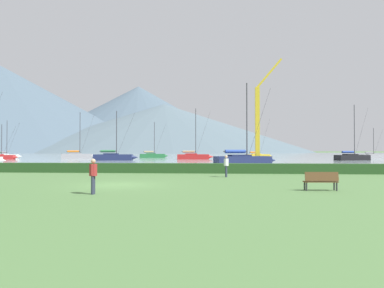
{
  "coord_description": "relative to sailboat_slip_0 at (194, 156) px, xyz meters",
  "views": [
    {
      "loc": [
        5.89,
        -20.37,
        2.05
      ],
      "look_at": [
        -0.35,
        59.69,
        3.41
      ],
      "focal_mm": 33.06,
      "sensor_mm": 36.0,
      "label": 1
    }
  ],
  "objects": [
    {
      "name": "hedge_line",
      "position": [
        -0.17,
        -46.44,
        -0.25
      ],
      "size": [
        80.0,
        1.2,
        0.86
      ],
      "primitive_type": "cube",
      "color": "#284C23",
      "rests_on": "ground_plane"
    },
    {
      "name": "dock_crane",
      "position": [
        12.93,
        -11.38,
        5.47
      ],
      "size": [
        5.58,
        2.0,
        19.1
      ],
      "color": "#333338",
      "rests_on": "ground_plane"
    },
    {
      "name": "sailboat_slip_11",
      "position": [
        -28.64,
        5.56,
        0.01
      ],
      "size": [
        8.31,
        4.13,
        11.24
      ],
      "rotation": [
        0.0,
        0.0,
        0.26
      ],
      "color": "#9E9EA3",
      "rests_on": "harbor_water"
    },
    {
      "name": "sailboat_slip_0",
      "position": [
        0.0,
        0.0,
        0.0
      ],
      "size": [
        8.12,
        2.9,
        11.23
      ],
      "rotation": [
        0.0,
        0.0,
        0.08
      ],
      "color": "red",
      "rests_on": "harbor_water"
    },
    {
      "name": "sailboat_slip_4",
      "position": [
        32.2,
        -5.1,
        -0.01
      ],
      "size": [
        7.95,
        4.29,
        11.11
      ],
      "rotation": [
        0.0,
        0.0,
        0.31
      ],
      "color": "black",
      "rests_on": "harbor_water"
    },
    {
      "name": "sailboat_slip_9",
      "position": [
        -47.14,
        5.51,
        -0.09
      ],
      "size": [
        7.18,
        3.67,
        9.34
      ],
      "rotation": [
        0.0,
        0.0,
        0.28
      ],
      "color": "white",
      "rests_on": "harbor_water"
    },
    {
      "name": "person_seated_viewer",
      "position": [
        6.23,
        -50.97,
        0.3
      ],
      "size": [
        0.36,
        0.56,
        1.65
      ],
      "rotation": [
        0.0,
        0.0,
        -0.17
      ],
      "color": "#2D3347",
      "rests_on": "ground_plane"
    },
    {
      "name": "sailboat_slip_2",
      "position": [
        -15.24,
        -9.03,
        0.03
      ],
      "size": [
        8.81,
        3.55,
        9.83
      ],
      "rotation": [
        0.0,
        0.0,
        0.14
      ],
      "color": "navy",
      "rests_on": "harbor_water"
    },
    {
      "name": "distant_hill_central_peak",
      "position": [
        -86.75,
        319.21,
        36.79
      ],
      "size": [
        264.12,
        264.12,
        74.93
      ],
      "primitive_type": "cone",
      "color": "#4C6070",
      "rests_on": "ground_plane"
    },
    {
      "name": "ground_plane",
      "position": [
        -0.17,
        -57.44,
        -0.68
      ],
      "size": [
        1000.0,
        1000.0,
        0.0
      ],
      "primitive_type": "plane",
      "color": "#517A42"
    },
    {
      "name": "sailboat_slip_5",
      "position": [
        15.6,
        14.13,
        -0.08
      ],
      "size": [
        7.11,
        3.53,
        10.65
      ],
      "rotation": [
        0.0,
        0.0,
        0.26
      ],
      "color": "gold",
      "rests_on": "harbor_water"
    },
    {
      "name": "sailboat_slip_3",
      "position": [
        44.7,
        15.76,
        -0.14
      ],
      "size": [
        6.64,
        3.16,
        7.71
      ],
      "rotation": [
        0.0,
        0.0,
        0.23
      ],
      "color": "#9E9EA3",
      "rests_on": "harbor_water"
    },
    {
      "name": "park_bench_near_path",
      "position": [
        10.82,
        -59.56,
        -0.15
      ],
      "size": [
        1.7,
        0.58,
        0.95
      ],
      "rotation": [
        0.0,
        0.0,
        0.07
      ],
      "color": "brown",
      "rests_on": "ground_plane"
    },
    {
      "name": "harbor_water",
      "position": [
        -0.17,
        79.56,
        -0.68
      ],
      "size": [
        320.0,
        246.0,
        0.0
      ],
      "primitive_type": "cube",
      "color": "#8C9EA3",
      "rests_on": "ground_plane"
    },
    {
      "name": "distant_hill_west_ridge",
      "position": [
        -43.62,
        233.54,
        20.8
      ],
      "size": [
        256.69,
        256.69,
        42.95
      ],
      "primitive_type": "cone",
      "color": "slate",
      "rests_on": "ground_plane"
    },
    {
      "name": "person_standing_walker",
      "position": [
        -0.12,
        -61.84,
        0.3
      ],
      "size": [
        0.36,
        0.57,
        1.65
      ],
      "rotation": [
        0.0,
        0.0,
        0.05
      ],
      "color": "#2D3347",
      "rests_on": "ground_plane"
    },
    {
      "name": "sailboat_slip_6",
      "position": [
        -11.82,
        13.89,
        -0.05
      ],
      "size": [
        7.64,
        3.86,
        9.39
      ],
      "rotation": [
        0.0,
        0.0,
        0.27
      ],
      "color": "#236B38",
      "rests_on": "harbor_water"
    },
    {
      "name": "sailboat_slip_10",
      "position": [
        8.98,
        -29.07,
        0.06
      ],
      "size": [
        8.91,
        4.89,
        11.3
      ],
      "rotation": [
        0.0,
        0.0,
        0.33
      ],
      "color": "navy",
      "rests_on": "harbor_water"
    }
  ]
}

